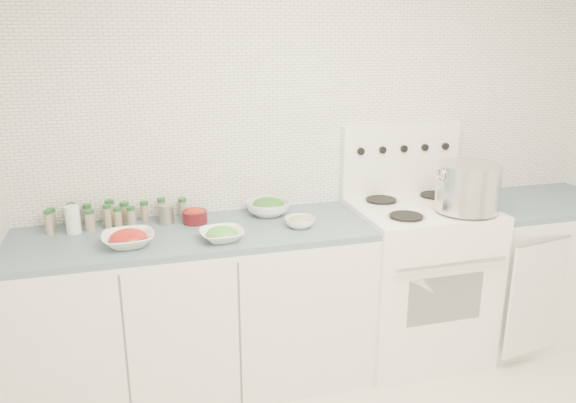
% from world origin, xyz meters
% --- Properties ---
extents(room_walls, '(3.54, 3.04, 2.52)m').
position_xyz_m(room_walls, '(0.00, 0.00, 1.56)').
color(room_walls, white).
rests_on(room_walls, ground).
extents(counter_left, '(1.85, 0.62, 0.90)m').
position_xyz_m(counter_left, '(-0.82, 1.19, 0.45)').
color(counter_left, white).
rests_on(counter_left, ground).
extents(stove, '(0.76, 0.70, 1.36)m').
position_xyz_m(stove, '(0.48, 1.19, 0.50)').
color(stove, white).
rests_on(stove, ground).
extents(counter_right, '(0.89, 0.69, 0.90)m').
position_xyz_m(counter_right, '(1.30, 1.19, 0.45)').
color(counter_right, white).
rests_on(counter_right, ground).
extents(stock_pot, '(0.37, 0.34, 0.26)m').
position_xyz_m(stock_pot, '(0.66, 1.01, 1.09)').
color(stock_pot, silver).
rests_on(stock_pot, stove).
extents(bowl_tomato, '(0.26, 0.26, 0.08)m').
position_xyz_m(bowl_tomato, '(-1.15, 1.08, 0.94)').
color(bowl_tomato, white).
rests_on(bowl_tomato, counter_left).
extents(bowl_snowpea, '(0.23, 0.23, 0.07)m').
position_xyz_m(bowl_snowpea, '(-0.70, 1.03, 0.93)').
color(bowl_snowpea, white).
rests_on(bowl_snowpea, counter_left).
extents(bowl_broccoli, '(0.31, 0.31, 0.10)m').
position_xyz_m(bowl_broccoli, '(-0.38, 1.36, 0.95)').
color(bowl_broccoli, white).
rests_on(bowl_broccoli, counter_left).
extents(bowl_zucchini, '(0.19, 0.19, 0.06)m').
position_xyz_m(bowl_zucchini, '(-0.27, 1.11, 0.93)').
color(bowl_zucchini, white).
rests_on(bowl_zucchini, counter_left).
extents(bowl_pepper, '(0.13, 0.13, 0.08)m').
position_xyz_m(bowl_pepper, '(-0.80, 1.33, 0.94)').
color(bowl_pepper, '#500D12').
rests_on(bowl_pepper, counter_left).
extents(salt_canister, '(0.09, 0.09, 0.14)m').
position_xyz_m(salt_canister, '(-1.42, 1.34, 0.97)').
color(salt_canister, white).
rests_on(salt_canister, counter_left).
extents(tin_can, '(0.10, 0.10, 0.11)m').
position_xyz_m(tin_can, '(-0.95, 1.36, 0.95)').
color(tin_can, gray).
rests_on(tin_can, counter_left).
extents(spice_cluster, '(0.72, 0.15, 0.13)m').
position_xyz_m(spice_cluster, '(-1.24, 1.41, 0.96)').
color(spice_cluster, gray).
rests_on(spice_cluster, counter_left).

